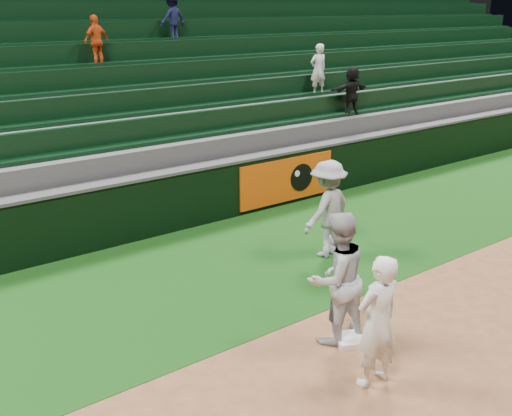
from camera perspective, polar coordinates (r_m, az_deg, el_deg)
The scene contains 8 objects.
ground at distance 7.96m, azimuth 9.03°, elevation -13.69°, with size 70.00×70.00×0.00m, color brown.
foul_grass at distance 10.00m, azimuth -3.14°, elevation -6.10°, with size 36.00×4.20×0.01m, color #0E350D.
first_base at distance 8.06m, azimuth 9.32°, elevation -12.89°, with size 0.37×0.37×0.08m, color silver.
first_baseman at distance 6.95m, azimuth 12.03°, elevation -11.06°, with size 0.62×0.40×1.69m, color white.
baserunner at distance 7.69m, azimuth 8.01°, elevation -6.95°, with size 0.90×0.70×1.85m, color #ABAEB6.
base_coach at distance 10.29m, azimuth 7.16°, elevation -0.08°, with size 1.15×0.66×1.78m, color #92959E.
field_wall at distance 11.55m, azimuth -9.02°, elevation 0.67°, with size 36.00×0.45×1.25m.
stadium_seating at distance 14.65m, azimuth -16.18°, elevation 8.49°, with size 36.00×5.95×4.85m.
Camera 1 is at (-4.83, -4.60, 4.34)m, focal length 40.00 mm.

